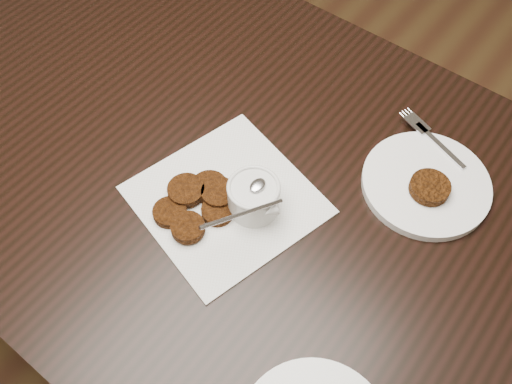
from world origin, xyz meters
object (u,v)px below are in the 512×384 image
sauce_ramekin (254,186)px  plate_with_patty (427,181)px  table (212,242)px  napkin (226,200)px

sauce_ramekin → plate_with_patty: 0.31m
table → napkin: (0.12, -0.06, 0.38)m
sauce_ramekin → plate_with_patty: size_ratio=0.55×
napkin → plate_with_patty: bearing=42.4°
plate_with_patty → sauce_ramekin: bearing=-134.0°
table → sauce_ramekin: 0.47m
plate_with_patty → napkin: bearing=-137.6°
napkin → plate_with_patty: (0.26, 0.24, 0.01)m
table → sauce_ramekin: size_ratio=11.58×
napkin → sauce_ramekin: size_ratio=2.25×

